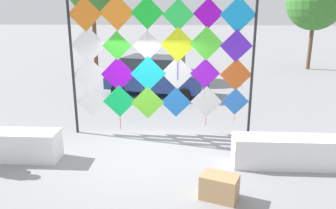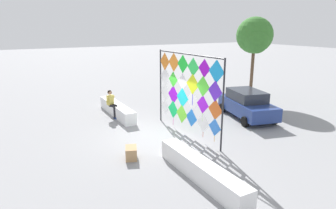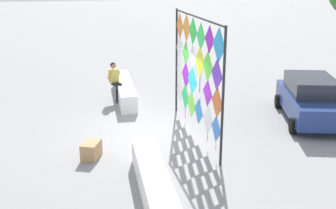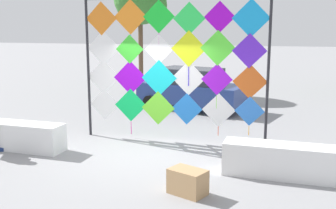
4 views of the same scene
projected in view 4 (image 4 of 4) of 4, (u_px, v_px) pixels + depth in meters
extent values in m
plane|color=gray|center=(145.00, 155.00, 9.27)|extent=(120.00, 120.00, 0.00)
cylinder|color=#232328|center=(88.00, 68.00, 10.70)|extent=(0.07, 0.07, 3.66)
cylinder|color=#232328|center=(268.00, 73.00, 9.56)|extent=(0.07, 0.07, 3.66)
cube|color=white|center=(105.00, 104.00, 10.79)|extent=(0.82, 0.06, 0.82)
cube|color=#0FD25D|center=(131.00, 105.00, 10.59)|extent=(0.87, 0.06, 0.87)
cylinder|color=#E51692|center=(131.00, 128.00, 10.72)|extent=(0.02, 0.02, 0.35)
cube|color=#70EB32|center=(158.00, 108.00, 10.41)|extent=(0.89, 0.06, 0.89)
cube|color=blue|center=(187.00, 109.00, 10.22)|extent=(0.81, 0.06, 0.81)
cube|color=white|center=(219.00, 110.00, 10.04)|extent=(0.85, 0.06, 0.85)
cylinder|color=red|center=(218.00, 131.00, 10.15)|extent=(0.02, 0.02, 0.24)
cube|color=#2F79E4|center=(250.00, 111.00, 9.83)|extent=(0.73, 0.05, 0.73)
cylinder|color=orange|center=(249.00, 130.00, 9.93)|extent=(0.02, 0.02, 0.25)
cube|color=white|center=(104.00, 77.00, 10.65)|extent=(0.91, 0.06, 0.91)
cube|color=#950DE1|center=(130.00, 78.00, 10.47)|extent=(0.90, 0.06, 0.90)
cylinder|color=#61E516|center=(131.00, 103.00, 10.60)|extent=(0.02, 0.02, 0.45)
cube|color=#17E1EB|center=(159.00, 78.00, 10.26)|extent=(0.92, 0.06, 0.92)
cube|color=white|center=(189.00, 78.00, 10.09)|extent=(0.87, 0.06, 0.87)
cylinder|color=blue|center=(188.00, 100.00, 10.20)|extent=(0.02, 0.02, 0.25)
cube|color=#9615E4|center=(217.00, 79.00, 9.90)|extent=(0.78, 0.05, 0.78)
cylinder|color=#64E516|center=(216.00, 102.00, 10.01)|extent=(0.02, 0.02, 0.34)
cube|color=#D5591D|center=(250.00, 82.00, 9.70)|extent=(0.85, 0.06, 0.85)
cylinder|color=#16A1E5|center=(249.00, 106.00, 9.82)|extent=(0.02, 0.02, 0.35)
cube|color=white|center=(104.00, 48.00, 10.49)|extent=(0.92, 0.06, 0.92)
cube|color=#3DD832|center=(130.00, 49.00, 10.31)|extent=(0.75, 0.05, 0.75)
cube|color=white|center=(159.00, 49.00, 10.13)|extent=(0.76, 0.05, 0.76)
cube|color=#DCED1B|center=(189.00, 49.00, 9.92)|extent=(0.90, 0.06, 0.90)
cylinder|color=#2816E5|center=(189.00, 76.00, 10.06)|extent=(0.02, 0.02, 0.48)
cube|color=#53E737|center=(218.00, 48.00, 9.73)|extent=(0.86, 0.06, 0.86)
cube|color=#5A22D3|center=(249.00, 51.00, 9.56)|extent=(0.83, 0.06, 0.83)
cube|color=orange|center=(101.00, 18.00, 10.36)|extent=(0.86, 0.06, 0.86)
cube|color=orange|center=(130.00, 17.00, 10.16)|extent=(0.88, 0.06, 0.89)
cylinder|color=#1685E5|center=(131.00, 40.00, 10.28)|extent=(0.02, 0.02, 0.26)
cube|color=#19D132|center=(159.00, 17.00, 9.97)|extent=(0.82, 0.06, 0.82)
cylinder|color=#E516CA|center=(159.00, 39.00, 10.08)|extent=(0.02, 0.02, 0.28)
cube|color=#2ADF54|center=(189.00, 19.00, 9.79)|extent=(0.80, 0.06, 0.80)
cube|color=#980BCD|center=(220.00, 17.00, 9.61)|extent=(0.76, 0.05, 0.76)
cube|color=#1696E2|center=(251.00, 18.00, 9.43)|extent=(0.91, 0.06, 0.91)
cube|color=navy|center=(1.00, 147.00, 9.71)|extent=(0.26, 0.20, 0.09)
cube|color=navy|center=(193.00, 93.00, 14.40)|extent=(4.09, 2.51, 0.68)
cube|color=#282D38|center=(190.00, 76.00, 14.36)|extent=(2.42, 1.91, 0.54)
cylinder|color=black|center=(235.00, 102.00, 14.48)|extent=(0.54, 0.32, 0.51)
cylinder|color=black|center=(216.00, 110.00, 13.11)|extent=(0.54, 0.32, 0.51)
cylinder|color=black|center=(173.00, 96.00, 15.82)|extent=(0.54, 0.32, 0.51)
cylinder|color=black|center=(150.00, 102.00, 14.45)|extent=(0.54, 0.32, 0.51)
cube|color=tan|center=(188.00, 182.00, 7.06)|extent=(0.74, 0.61, 0.45)
cylinder|color=brown|center=(141.00, 53.00, 18.42)|extent=(0.21, 0.21, 3.50)
sphere|color=#38752D|center=(149.00, 5.00, 17.52)|extent=(1.57, 1.57, 1.57)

